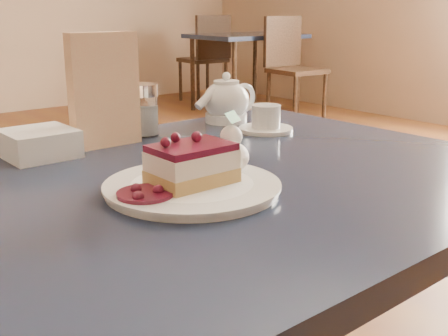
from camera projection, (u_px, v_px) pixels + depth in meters
main_table at (174, 231)px, 0.84m from camera, size 1.14×0.76×0.71m
dessert_plate at (192, 188)px, 0.79m from camera, size 0.24×0.24×0.01m
cheesecake_slice at (192, 164)px, 0.78m from camera, size 0.11×0.08×0.06m
whipped_cream at (231, 157)px, 0.83m from camera, size 0.05×0.05×0.05m
berry_sauce at (145, 194)px, 0.73m from camera, size 0.08×0.08×0.01m
tea_set at (234, 106)px, 1.23m from camera, size 0.16×0.24×0.10m
menu_card at (104, 90)px, 1.02m from camera, size 0.13×0.03×0.21m
sugar_shaker at (145, 109)px, 1.12m from camera, size 0.06×0.06×0.10m
napkin_stack at (39, 143)px, 0.97m from camera, size 0.11×0.11×0.05m
bg_table_far_right at (245, 103)px, 5.41m from camera, size 1.00×1.73×1.15m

